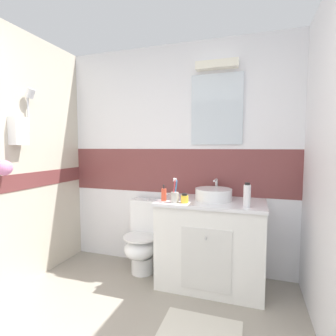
{
  "coord_description": "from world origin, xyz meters",
  "views": [
    {
      "loc": [
        0.83,
        -0.4,
        1.38
      ],
      "look_at": [
        0.09,
        1.87,
        1.18
      ],
      "focal_mm": 27.74,
      "sensor_mm": 36.0,
      "label": 1
    }
  ],
  "objects_px": {
    "toilet": "(144,239)",
    "toothbrush_cup": "(175,196)",
    "shampoo_bottle_tall": "(247,196)",
    "hair_gel_jar": "(185,199)",
    "sink_basin": "(213,194)",
    "soap_dispenser": "(164,195)"
  },
  "relations": [
    {
      "from": "toothbrush_cup",
      "to": "soap_dispenser",
      "type": "bearing_deg",
      "value": 165.65
    },
    {
      "from": "toilet",
      "to": "soap_dispenser",
      "type": "distance_m",
      "value": 0.66
    },
    {
      "from": "toilet",
      "to": "toothbrush_cup",
      "type": "xyz_separation_m",
      "value": [
        0.43,
        -0.24,
        0.54
      ]
    },
    {
      "from": "toothbrush_cup",
      "to": "shampoo_bottle_tall",
      "type": "bearing_deg",
      "value": 0.19
    },
    {
      "from": "toothbrush_cup",
      "to": "hair_gel_jar",
      "type": "xyz_separation_m",
      "value": [
        0.09,
        0.01,
        -0.02
      ]
    },
    {
      "from": "sink_basin",
      "to": "toothbrush_cup",
      "type": "distance_m",
      "value": 0.41
    },
    {
      "from": "sink_basin",
      "to": "hair_gel_jar",
      "type": "xyz_separation_m",
      "value": [
        -0.24,
        -0.22,
        -0.02
      ]
    },
    {
      "from": "hair_gel_jar",
      "to": "sink_basin",
      "type": "bearing_deg",
      "value": 43.18
    },
    {
      "from": "sink_basin",
      "to": "soap_dispenser",
      "type": "distance_m",
      "value": 0.49
    },
    {
      "from": "toilet",
      "to": "soap_dispenser",
      "type": "xyz_separation_m",
      "value": [
        0.31,
        -0.21,
        0.55
      ]
    },
    {
      "from": "toilet",
      "to": "soap_dispenser",
      "type": "relative_size",
      "value": 4.92
    },
    {
      "from": "sink_basin",
      "to": "toothbrush_cup",
      "type": "xyz_separation_m",
      "value": [
        -0.33,
        -0.24,
        -0.0
      ]
    },
    {
      "from": "sink_basin",
      "to": "shampoo_bottle_tall",
      "type": "relative_size",
      "value": 1.86
    },
    {
      "from": "hair_gel_jar",
      "to": "toothbrush_cup",
      "type": "bearing_deg",
      "value": -172.53
    },
    {
      "from": "toilet",
      "to": "hair_gel_jar",
      "type": "height_order",
      "value": "hair_gel_jar"
    },
    {
      "from": "hair_gel_jar",
      "to": "toilet",
      "type": "bearing_deg",
      "value": 156.49
    },
    {
      "from": "sink_basin",
      "to": "hair_gel_jar",
      "type": "distance_m",
      "value": 0.33
    },
    {
      "from": "toothbrush_cup",
      "to": "shampoo_bottle_tall",
      "type": "height_order",
      "value": "toothbrush_cup"
    },
    {
      "from": "toilet",
      "to": "hair_gel_jar",
      "type": "xyz_separation_m",
      "value": [
        0.52,
        -0.23,
        0.52
      ]
    },
    {
      "from": "sink_basin",
      "to": "toothbrush_cup",
      "type": "relative_size",
      "value": 1.72
    },
    {
      "from": "shampoo_bottle_tall",
      "to": "hair_gel_jar",
      "type": "bearing_deg",
      "value": 178.96
    },
    {
      "from": "sink_basin",
      "to": "toilet",
      "type": "relative_size",
      "value": 0.51
    }
  ]
}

